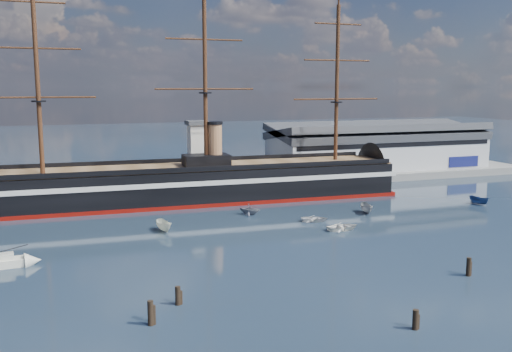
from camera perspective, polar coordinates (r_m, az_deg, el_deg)
name	(u,v)px	position (r m, az deg, el deg)	size (l,w,h in m)	color
ground	(225,220)	(108.68, -3.13, -4.43)	(600.00, 600.00, 0.00)	#182533
quay	(222,186)	(145.29, -3.44, -1.04)	(180.00, 18.00, 2.00)	slate
warehouse	(378,147)	(167.51, 12.10, 2.86)	(63.00, 21.00, 11.60)	#B7BABC
quay_tower	(197,151)	(139.23, -5.90, 2.55)	(5.00, 5.00, 15.00)	silver
warship	(190,183)	(126.35, -6.61, -0.73)	(113.18, 19.67, 53.94)	black
motorboat_a	(164,232)	(101.23, -9.16, -5.54)	(6.23, 2.28, 2.49)	white
motorboat_b	(343,230)	(102.33, 8.67, -5.37)	(3.61, 1.45, 1.69)	white
motorboat_c	(367,213)	(116.29, 11.01, -3.70)	(6.11, 2.24, 2.44)	gray
motorboat_d	(250,215)	(113.19, -0.62, -3.88)	(6.84, 2.96, 2.51)	slate
motorboat_e	(314,221)	(108.07, 5.87, -4.54)	(3.12, 1.25, 1.46)	silver
motorboat_f	(479,204)	(131.91, 21.38, -2.66)	(5.49, 2.01, 2.20)	navy
piling_near_left	(151,325)	(63.54, -10.47, -14.46)	(0.64, 0.64, 3.44)	black
piling_near_mid	(415,330)	(63.74, 15.62, -14.57)	(0.64, 0.64, 2.87)	black
piling_near_right	(468,276)	(82.48, 20.45, -9.35)	(0.64, 0.64, 3.24)	black
piling_extra	(178,305)	(68.44, -7.80, -12.65)	(0.64, 0.64, 2.93)	black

